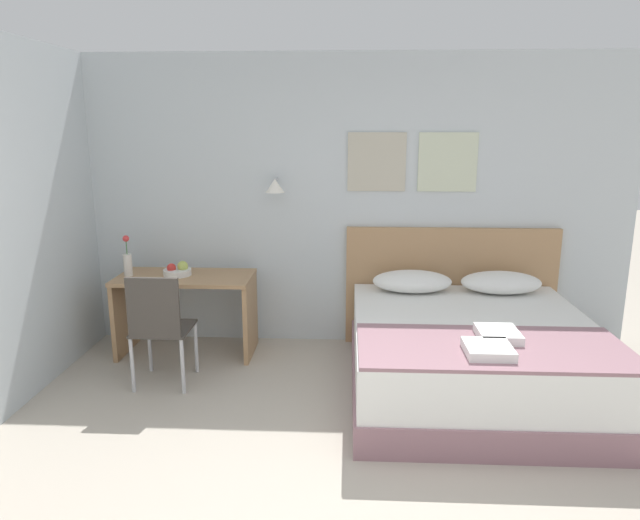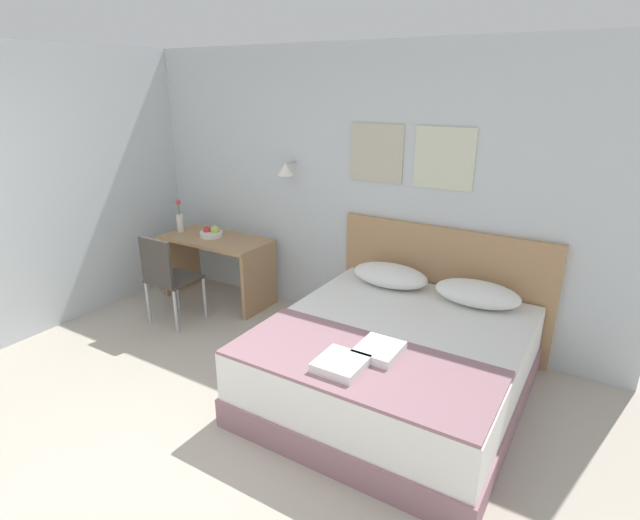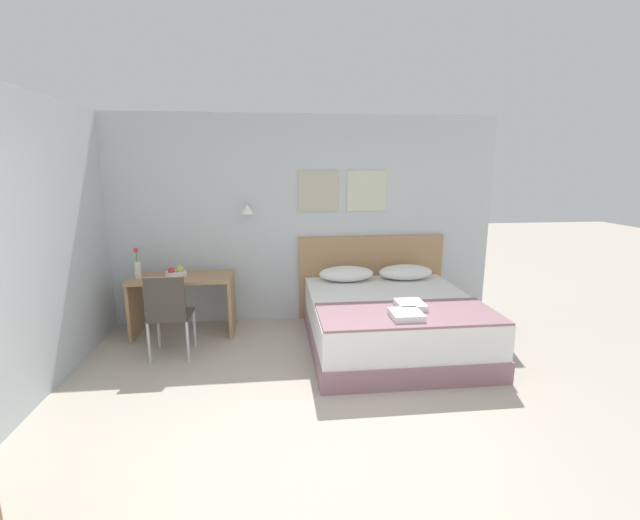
# 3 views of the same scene
# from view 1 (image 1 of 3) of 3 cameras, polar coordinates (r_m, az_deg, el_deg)

# --- Properties ---
(wall_back) EXTENTS (5.36, 0.31, 2.65)m
(wall_back) POSITION_cam_1_polar(r_m,az_deg,el_deg) (5.27, 1.82, 5.79)
(wall_back) COLOR silver
(wall_back) RESTS_ON ground_plane
(bed) EXTENTS (1.82, 1.99, 0.58)m
(bed) POSITION_cam_1_polar(r_m,az_deg,el_deg) (4.58, 14.90, -9.31)
(bed) COLOR gray
(bed) RESTS_ON ground_plane
(headboard) EXTENTS (1.94, 0.06, 1.11)m
(headboard) POSITION_cam_1_polar(r_m,az_deg,el_deg) (5.45, 12.89, -2.61)
(headboard) COLOR #A87F56
(headboard) RESTS_ON ground_plane
(pillow_left) EXTENTS (0.69, 0.40, 0.19)m
(pillow_left) POSITION_cam_1_polar(r_m,az_deg,el_deg) (5.10, 9.20, -2.12)
(pillow_left) COLOR white
(pillow_left) RESTS_ON bed
(pillow_right) EXTENTS (0.69, 0.40, 0.19)m
(pillow_right) POSITION_cam_1_polar(r_m,az_deg,el_deg) (5.24, 17.65, -2.16)
(pillow_right) COLOR white
(pillow_right) RESTS_ON bed
(throw_blanket) EXTENTS (1.77, 0.80, 0.02)m
(throw_blanket) POSITION_cam_1_polar(r_m,az_deg,el_deg) (3.95, 16.88, -8.37)
(throw_blanket) COLOR gray
(throw_blanket) RESTS_ON bed
(folded_towel_near_foot) EXTENTS (0.27, 0.31, 0.06)m
(folded_towel_near_foot) POSITION_cam_1_polar(r_m,az_deg,el_deg) (4.08, 17.37, -7.09)
(folded_towel_near_foot) COLOR white
(folded_towel_near_foot) RESTS_ON throw_blanket
(folded_towel_mid_bed) EXTENTS (0.29, 0.30, 0.06)m
(folded_towel_mid_bed) POSITION_cam_1_polar(r_m,az_deg,el_deg) (3.79, 16.46, -8.57)
(folded_towel_mid_bed) COLOR white
(folded_towel_mid_bed) RESTS_ON throw_blanket
(desk) EXTENTS (1.19, 0.59, 0.72)m
(desk) POSITION_cam_1_polar(r_m,az_deg,el_deg) (5.24, -13.23, -3.81)
(desk) COLOR #A87F56
(desk) RESTS_ON ground_plane
(desk_chair) EXTENTS (0.43, 0.43, 0.92)m
(desk_chair) POSITION_cam_1_polar(r_m,az_deg,el_deg) (4.58, -15.83, -6.02)
(desk_chair) COLOR #3D3833
(desk_chair) RESTS_ON ground_plane
(fruit_bowl) EXTENTS (0.24, 0.24, 0.13)m
(fruit_bowl) POSITION_cam_1_polar(r_m,az_deg,el_deg) (5.20, -14.05, -1.05)
(fruit_bowl) COLOR silver
(fruit_bowl) RESTS_ON desk
(flower_vase) EXTENTS (0.08, 0.08, 0.36)m
(flower_vase) POSITION_cam_1_polar(r_m,az_deg,el_deg) (5.28, -18.68, -0.13)
(flower_vase) COLOR silver
(flower_vase) RESTS_ON desk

